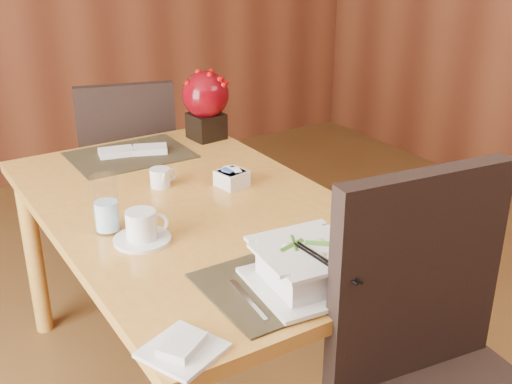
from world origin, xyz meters
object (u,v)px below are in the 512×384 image
dining_table (196,232)px  creamer_jug (160,178)px  water_glass (106,204)px  coffee_cup (142,228)px  soup_setting (308,267)px  near_chair (444,373)px  bread_plate (183,350)px  sugar_caddy (232,178)px  berry_decor (206,101)px  far_chair (128,166)px

dining_table → creamer_jug: creamer_jug is taller
water_glass → coffee_cup: bearing=-61.7°
soup_setting → near_chair: (0.18, -0.31, -0.20)m
creamer_jug → bread_plate: size_ratio=0.59×
near_chair → creamer_jug: bearing=109.0°
sugar_caddy → berry_decor: 0.55m
coffee_cup → bread_plate: coffee_cup is taller
coffee_cup → creamer_jug: 0.41m
coffee_cup → bread_plate: size_ratio=1.08×
creamer_jug → far_chair: 0.83m
berry_decor → near_chair: (-0.16, -1.49, -0.30)m
bread_plate → far_chair: size_ratio=0.16×
coffee_cup → water_glass: (-0.06, 0.11, 0.05)m
soup_setting → water_glass: (-0.32, 0.57, 0.03)m
dining_table → sugar_caddy: (0.19, 0.08, 0.12)m
coffee_cup → sugar_caddy: 0.48m
dining_table → creamer_jug: (-0.03, 0.20, 0.13)m
bread_plate → near_chair: near_chair is taller
berry_decor → bread_plate: berry_decor is taller
dining_table → bread_plate: 0.77m
creamer_jug → sugar_caddy: 0.25m
sugar_caddy → far_chair: (-0.04, 0.90, -0.24)m
coffee_cup → bread_plate: 0.54m
coffee_cup → far_chair: (0.39, 1.12, -0.25)m
dining_table → berry_decor: 0.73m
dining_table → near_chair: near_chair is taller
coffee_cup → sugar_caddy: (0.43, 0.22, -0.01)m
dining_table → coffee_cup: bearing=-149.4°
coffee_cup → soup_setting: bearing=-60.4°
creamer_jug → dining_table: bearing=-83.6°
near_chair → berry_decor: bearing=91.4°
soup_setting → bread_plate: (-0.39, -0.07, -0.05)m
coffee_cup → creamer_jug: bearing=58.3°
water_glass → sugar_caddy: water_glass is taller
bread_plate → water_glass: bearing=84.0°
soup_setting → coffee_cup: soup_setting is taller
soup_setting → bread_plate: soup_setting is taller
soup_setting → dining_table: bearing=97.5°
coffee_cup → sugar_caddy: size_ratio=1.79×
near_chair → far_chair: (-0.06, 1.88, -0.07)m
sugar_caddy → dining_table: bearing=-157.9°
sugar_caddy → near_chair: near_chair is taller
creamer_jug → soup_setting: bearing=-88.1°
creamer_jug → sugar_caddy: size_ratio=0.97×
dining_table → sugar_caddy: sugar_caddy is taller
dining_table → creamer_jug: size_ratio=16.63×
bread_plate → soup_setting: bearing=10.9°
soup_setting → creamer_jug: 0.80m
coffee_cup → near_chair: 0.90m
water_glass → bread_plate: bearing=-96.0°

